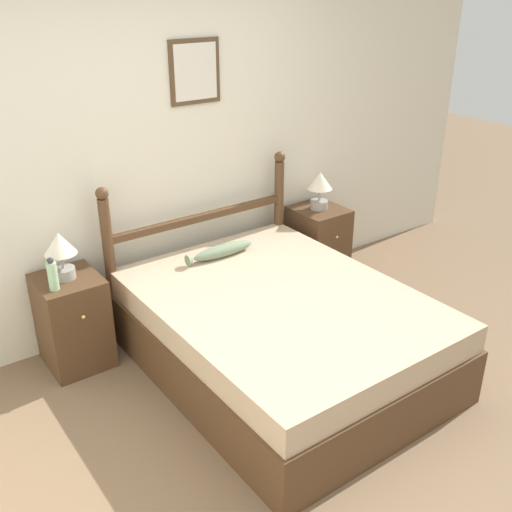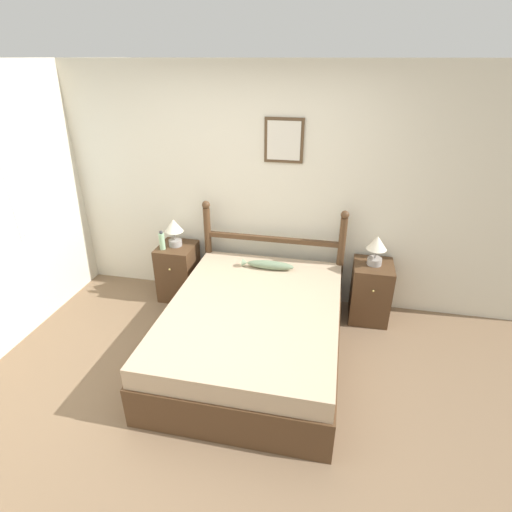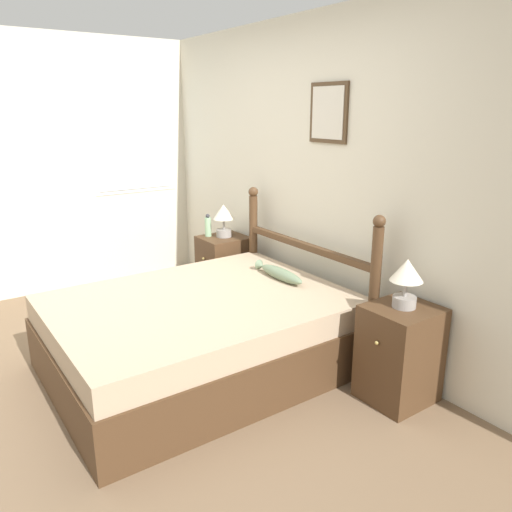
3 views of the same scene
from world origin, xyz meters
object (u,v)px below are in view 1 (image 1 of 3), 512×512
object	(u,v)px
bed	(281,333)
fish_pillow	(221,251)
table_lamp_right	(320,186)
nightstand_left	(73,321)
table_lamp_left	(60,250)
bottle	(53,275)
nightstand_right	(318,244)

from	to	relation	value
bed	fish_pillow	world-z (taller)	fish_pillow
bed	table_lamp_right	bearing A→B (deg)	38.93
nightstand_left	table_lamp_left	bearing A→B (deg)	127.74
bed	bottle	bearing A→B (deg)	147.46
bed	table_lamp_left	bearing A→B (deg)	141.17
table_lamp_left	table_lamp_right	size ratio (longest dim) A/B	1.00
nightstand_left	table_lamp_left	distance (m)	0.52
bed	bottle	world-z (taller)	bottle
table_lamp_left	nightstand_right	bearing A→B (deg)	-0.29
nightstand_left	fish_pillow	size ratio (longest dim) A/B	1.17
nightstand_left	fish_pillow	xyz separation A→B (m)	(1.09, -0.15, 0.28)
nightstand_right	bottle	world-z (taller)	bottle
nightstand_right	table_lamp_left	xyz separation A→B (m)	(-2.18, 0.01, 0.52)
nightstand_left	nightstand_right	xyz separation A→B (m)	(2.17, 0.00, 0.00)
nightstand_left	table_lamp_right	distance (m)	2.23
bed	nightstand_right	bearing A→B (deg)	38.69
nightstand_right	bed	bearing A→B (deg)	-141.31
nightstand_left	table_lamp_left	xyz separation A→B (m)	(-0.01, 0.01, 0.52)
nightstand_right	fish_pillow	xyz separation A→B (m)	(-1.08, -0.15, 0.28)
bed	table_lamp_left	xyz separation A→B (m)	(-1.09, 0.88, 0.57)
table_lamp_right	fish_pillow	world-z (taller)	table_lamp_right
table_lamp_left	bottle	size ratio (longest dim) A/B	1.43
table_lamp_right	bottle	distance (m)	2.28
table_lamp_right	table_lamp_left	bearing A→B (deg)	179.83
nightstand_left	table_lamp_right	size ratio (longest dim) A/B	2.04
bottle	table_lamp_right	bearing A→B (deg)	2.76
nightstand_right	fish_pillow	size ratio (longest dim) A/B	1.17
table_lamp_left	fish_pillow	distance (m)	1.14
nightstand_right	table_lamp_right	world-z (taller)	table_lamp_right
nightstand_right	bottle	size ratio (longest dim) A/B	2.91
table_lamp_left	bed	bearing A→B (deg)	-38.83
bottle	fish_pillow	size ratio (longest dim) A/B	0.40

